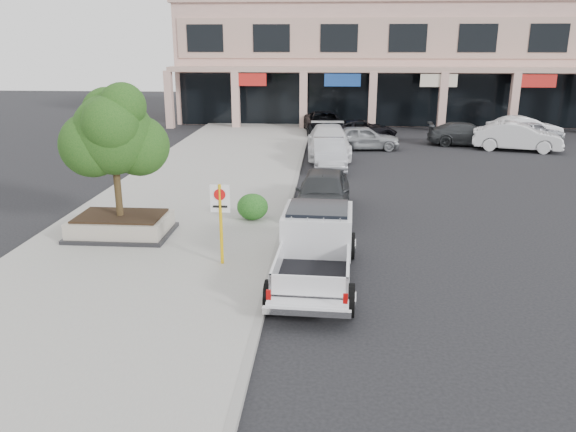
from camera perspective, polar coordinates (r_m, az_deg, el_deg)
The scene contains 19 objects.
ground at distance 15.78m, azimuth 4.07°, elevation -5.72°, with size 120.00×120.00×0.00m, color black.
sidewalk at distance 22.10m, azimuth -10.23°, elevation 0.99°, with size 8.00×52.00×0.15m, color gray.
curb at distance 21.47m, azimuth 0.04°, elevation 0.79°, with size 0.20×52.00×0.15m, color gray.
strip_mall at distance 49.15m, azimuth 14.16°, elevation 15.05°, with size 40.55×12.43×9.50m.
planter at distance 18.95m, azimuth -16.59°, elevation -0.91°, with size 3.20×2.20×0.68m.
planter_tree at distance 18.39m, azimuth -16.80°, elevation 7.96°, with size 2.90×2.55×4.00m.
no_parking_sign at distance 15.58m, azimuth -6.87°, elevation 0.29°, with size 0.55×0.09×2.30m.
hedge at distance 19.75m, azimuth -3.62°, elevation 0.94°, with size 1.10×0.99×0.94m, color #133F12.
pickup_truck at distance 14.84m, azimuth 2.77°, elevation -3.47°, with size 2.11×5.70×1.79m, color silver, non-canonical shape.
curb_car_a at distance 20.90m, azimuth 3.58°, elevation 2.43°, with size 1.94×4.83×1.65m, color #292C2E.
curb_car_b at distance 28.80m, azimuth 4.20°, elevation 6.34°, with size 1.58×4.52×1.49m, color #A6A7AE.
curb_car_c at distance 31.96m, azimuth 4.15°, elevation 7.59°, with size 2.35×5.78×1.68m, color silver.
curb_car_d at distance 39.79m, azimuth 3.68°, elevation 9.40°, with size 2.59×5.62×1.56m, color black.
lot_car_a at distance 34.13m, azimuth 7.70°, elevation 7.90°, with size 1.71×4.26×1.45m, color #969A9E.
lot_car_b at distance 36.20m, azimuth 22.24°, elevation 7.48°, with size 1.75×5.02×1.66m, color silver.
lot_car_c at distance 37.06m, azimuth 17.72°, elevation 7.93°, with size 1.96×4.82×1.40m, color #2D2F32.
lot_car_d at distance 37.60m, azimuth 7.40°, elevation 8.67°, with size 2.23×4.84×1.34m, color black.
lot_car_e at distance 39.36m, azimuth 23.52°, elevation 7.84°, with size 1.68×4.16×1.42m, color #AFB1B8.
lot_car_f at distance 40.43m, azimuth 22.90°, elevation 8.21°, with size 1.63×4.67×1.54m, color white.
Camera 1 is at (-0.03, -14.54, 6.12)m, focal length 35.00 mm.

